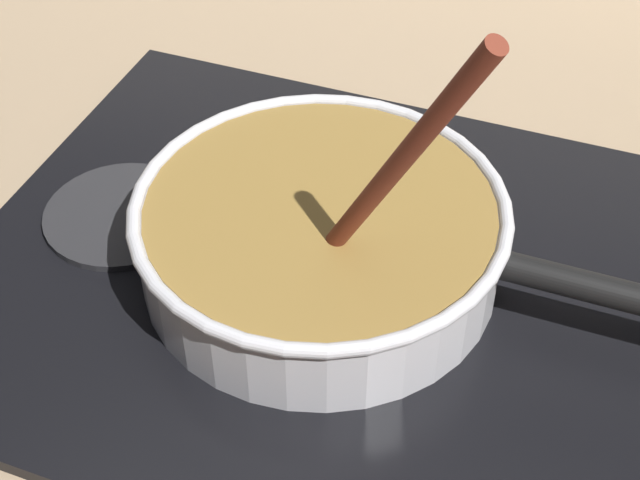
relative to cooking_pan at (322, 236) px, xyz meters
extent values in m
cube|color=#9E8466|center=(-0.05, -0.07, -0.07)|extent=(2.40, 1.60, 0.04)
cube|color=black|center=(0.00, 0.00, -0.04)|extent=(0.56, 0.48, 0.01)
torus|color=#592D0C|center=(0.00, 0.00, -0.03)|extent=(0.20, 0.20, 0.01)
cylinder|color=#262628|center=(-0.18, 0.00, -0.04)|extent=(0.13, 0.13, 0.01)
cylinder|color=silver|center=(0.00, 0.00, -0.01)|extent=(0.28, 0.28, 0.07)
cylinder|color=olive|center=(0.00, 0.00, 0.00)|extent=(0.26, 0.26, 0.06)
torus|color=silver|center=(0.00, 0.00, 0.03)|extent=(0.29, 0.29, 0.01)
cylinder|color=black|center=(0.21, 0.00, 0.02)|extent=(0.15, 0.02, 0.02)
cylinder|color=#EDD88C|center=(-0.03, 0.04, 0.02)|extent=(0.03, 0.03, 0.01)
cylinder|color=#EDD88C|center=(-0.02, -0.07, 0.02)|extent=(0.03, 0.03, 0.01)
cylinder|color=#EDD88C|center=(0.03, -0.07, 0.02)|extent=(0.03, 0.03, 0.01)
cylinder|color=#E5CC7A|center=(-0.02, -0.01, 0.02)|extent=(0.03, 0.03, 0.01)
cylinder|color=#EDD88C|center=(0.10, 0.04, 0.02)|extent=(0.04, 0.04, 0.01)
cylinder|color=beige|center=(0.04, 0.05, 0.02)|extent=(0.03, 0.03, 0.01)
cylinder|color=maroon|center=(0.07, -0.05, 0.13)|extent=(0.13, 0.07, 0.23)
cube|color=brown|center=(0.01, -0.02, 0.01)|extent=(0.05, 0.04, 0.01)
camera|label=1|loc=(0.18, -0.49, 0.50)|focal=53.24mm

